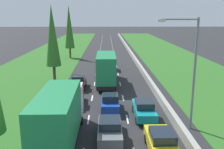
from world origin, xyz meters
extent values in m
plane|color=#28282B|center=(0.00, 60.00, 0.00)|extent=(300.00, 300.00, 0.00)
cube|color=#2D6623|center=(-12.65, 60.00, 0.02)|extent=(14.00, 140.00, 0.04)
cube|color=#2D6623|center=(14.35, 60.00, 0.02)|extent=(14.00, 140.00, 0.04)
cube|color=#9E9B93|center=(5.70, 60.00, 0.42)|extent=(0.44, 120.00, 0.85)
cube|color=white|center=(-1.75, 21.00, 0.01)|extent=(0.14, 2.00, 0.01)
cube|color=white|center=(-1.75, 27.00, 0.01)|extent=(0.14, 2.00, 0.01)
cube|color=white|center=(-1.75, 33.00, 0.01)|extent=(0.14, 2.00, 0.01)
cube|color=white|center=(-1.75, 39.00, 0.01)|extent=(0.14, 2.00, 0.01)
cube|color=white|center=(-1.75, 45.00, 0.01)|extent=(0.14, 2.00, 0.01)
cube|color=white|center=(-1.75, 51.00, 0.01)|extent=(0.14, 2.00, 0.01)
cube|color=white|center=(-1.75, 57.00, 0.01)|extent=(0.14, 2.00, 0.01)
cube|color=white|center=(-1.75, 63.00, 0.01)|extent=(0.14, 2.00, 0.01)
cube|color=white|center=(-1.75, 69.00, 0.01)|extent=(0.14, 2.00, 0.01)
cube|color=white|center=(-1.75, 75.00, 0.01)|extent=(0.14, 2.00, 0.01)
cube|color=white|center=(-1.75, 81.00, 0.01)|extent=(0.14, 2.00, 0.01)
cube|color=white|center=(-1.75, 87.00, 0.01)|extent=(0.14, 2.00, 0.01)
cube|color=white|center=(-1.75, 93.00, 0.01)|extent=(0.14, 2.00, 0.01)
cube|color=white|center=(-1.75, 99.00, 0.01)|extent=(0.14, 2.00, 0.01)
cube|color=white|center=(-1.75, 105.00, 0.01)|extent=(0.14, 2.00, 0.01)
cube|color=white|center=(-1.75, 111.00, 0.01)|extent=(0.14, 2.00, 0.01)
cube|color=white|center=(-1.75, 117.00, 0.01)|extent=(0.14, 2.00, 0.01)
cube|color=white|center=(1.75, 21.00, 0.01)|extent=(0.14, 2.00, 0.01)
cube|color=white|center=(1.75, 27.00, 0.01)|extent=(0.14, 2.00, 0.01)
cube|color=white|center=(1.75, 33.00, 0.01)|extent=(0.14, 2.00, 0.01)
cube|color=white|center=(1.75, 39.00, 0.01)|extent=(0.14, 2.00, 0.01)
cube|color=white|center=(1.75, 45.00, 0.01)|extent=(0.14, 2.00, 0.01)
cube|color=white|center=(1.75, 51.00, 0.01)|extent=(0.14, 2.00, 0.01)
cube|color=white|center=(1.75, 57.00, 0.01)|extent=(0.14, 2.00, 0.01)
cube|color=white|center=(1.75, 63.00, 0.01)|extent=(0.14, 2.00, 0.01)
cube|color=white|center=(1.75, 69.00, 0.01)|extent=(0.14, 2.00, 0.01)
cube|color=white|center=(1.75, 75.00, 0.01)|extent=(0.14, 2.00, 0.01)
cube|color=white|center=(1.75, 81.00, 0.01)|extent=(0.14, 2.00, 0.01)
cube|color=white|center=(1.75, 87.00, 0.01)|extent=(0.14, 2.00, 0.01)
cube|color=white|center=(1.75, 93.00, 0.01)|extent=(0.14, 2.00, 0.01)
cube|color=white|center=(1.75, 99.00, 0.01)|extent=(0.14, 2.00, 0.01)
cube|color=white|center=(1.75, 105.00, 0.01)|extent=(0.14, 2.00, 0.01)
cube|color=white|center=(1.75, 111.00, 0.01)|extent=(0.14, 2.00, 0.01)
cube|color=white|center=(1.75, 117.00, 0.01)|extent=(0.14, 2.00, 0.01)
cube|color=black|center=(-3.40, 16.72, 0.60)|extent=(2.20, 9.40, 0.56)
cube|color=white|center=(-3.40, 20.32, 2.13)|extent=(2.40, 2.20, 2.50)
cube|color=#1E7F47|center=(-3.40, 15.62, 2.53)|extent=(2.44, 7.20, 3.30)
cylinder|color=black|center=(-4.52, 20.02, 0.32)|extent=(0.22, 0.64, 0.64)
cylinder|color=black|center=(-2.28, 20.02, 0.32)|extent=(0.22, 0.64, 0.64)
cube|color=slate|center=(0.11, 17.39, 0.68)|extent=(1.76, 4.50, 0.72)
cube|color=#19232D|center=(0.11, 17.24, 1.34)|extent=(1.56, 1.90, 0.60)
cylinder|color=black|center=(-0.69, 18.78, 0.32)|extent=(0.22, 0.64, 0.64)
cylinder|color=black|center=(0.91, 18.78, 0.32)|extent=(0.22, 0.64, 0.64)
cylinder|color=black|center=(-0.69, 15.99, 0.32)|extent=(0.22, 0.64, 0.64)
cylinder|color=black|center=(0.91, 15.99, 0.32)|extent=(0.22, 0.64, 0.64)
cube|color=red|center=(-3.52, 25.09, 0.70)|extent=(1.68, 3.90, 0.76)
cube|color=#19232D|center=(-3.52, 24.79, 1.40)|extent=(1.52, 1.60, 0.64)
cylinder|color=black|center=(-4.28, 26.30, 0.32)|extent=(0.22, 0.64, 0.64)
cylinder|color=black|center=(-2.76, 26.30, 0.32)|extent=(0.22, 0.64, 0.64)
cylinder|color=black|center=(-4.28, 23.89, 0.32)|extent=(0.22, 0.64, 0.64)
cylinder|color=black|center=(-2.76, 23.89, 0.32)|extent=(0.22, 0.64, 0.64)
cube|color=#1E47B7|center=(0.23, 23.27, 0.70)|extent=(1.68, 3.90, 0.76)
cube|color=#19232D|center=(0.23, 22.97, 1.40)|extent=(1.52, 1.60, 0.64)
cylinder|color=black|center=(-0.53, 24.48, 0.32)|extent=(0.22, 0.64, 0.64)
cylinder|color=black|center=(0.99, 24.48, 0.32)|extent=(0.22, 0.64, 0.64)
cylinder|color=black|center=(-0.53, 22.06, 0.32)|extent=(0.22, 0.64, 0.64)
cylinder|color=black|center=(0.99, 22.06, 0.32)|extent=(0.22, 0.64, 0.64)
cube|color=black|center=(-0.15, 33.31, 0.60)|extent=(2.20, 9.40, 0.56)
cube|color=slate|center=(-0.15, 36.91, 2.13)|extent=(2.40, 2.20, 2.50)
cube|color=#1E7F47|center=(-0.15, 32.21, 2.53)|extent=(2.44, 7.20, 3.30)
cylinder|color=black|center=(-1.27, 36.61, 0.32)|extent=(0.22, 0.64, 0.64)
cylinder|color=black|center=(0.97, 36.61, 0.32)|extent=(0.22, 0.64, 0.64)
cylinder|color=black|center=(-1.27, 31.13, 0.32)|extent=(0.22, 0.64, 0.64)
cylinder|color=black|center=(0.97, 31.13, 0.32)|extent=(0.22, 0.64, 0.64)
cylinder|color=black|center=(-1.27, 30.05, 0.32)|extent=(0.22, 0.64, 0.64)
cylinder|color=black|center=(0.97, 30.05, 0.32)|extent=(0.22, 0.64, 0.64)
cube|color=#237A33|center=(-0.14, 42.77, 1.02)|extent=(1.90, 4.90, 1.40)
cube|color=#237A33|center=(-0.14, 42.47, 2.27)|extent=(1.80, 3.10, 1.10)
cylinder|color=black|center=(-1.01, 44.29, 0.32)|extent=(0.22, 0.64, 0.64)
cylinder|color=black|center=(0.73, 44.29, 0.32)|extent=(0.22, 0.64, 0.64)
cylinder|color=black|center=(-1.01, 41.25, 0.32)|extent=(0.22, 0.64, 0.64)
cylinder|color=black|center=(0.73, 41.25, 0.32)|extent=(0.22, 0.64, 0.64)
cube|color=maroon|center=(-3.65, 31.03, 0.70)|extent=(1.68, 3.90, 0.76)
cube|color=#19232D|center=(-3.65, 30.73, 1.40)|extent=(1.52, 1.60, 0.64)
cylinder|color=black|center=(-4.41, 32.24, 0.32)|extent=(0.22, 0.64, 0.64)
cylinder|color=black|center=(-2.89, 32.24, 0.32)|extent=(0.22, 0.64, 0.64)
cylinder|color=black|center=(-4.41, 29.82, 0.32)|extent=(0.22, 0.64, 0.64)
cylinder|color=black|center=(-2.89, 29.82, 0.32)|extent=(0.22, 0.64, 0.64)
cube|color=yellow|center=(3.59, 15.31, 0.68)|extent=(1.76, 4.50, 0.72)
cube|color=#19232D|center=(3.59, 15.16, 1.34)|extent=(1.56, 1.90, 0.60)
cylinder|color=black|center=(2.79, 16.70, 0.32)|extent=(0.22, 0.64, 0.64)
cylinder|color=black|center=(4.39, 16.70, 0.32)|extent=(0.22, 0.64, 0.64)
cube|color=teal|center=(3.29, 21.42, 0.68)|extent=(1.76, 4.50, 0.72)
cube|color=#19232D|center=(3.29, 21.27, 1.34)|extent=(1.56, 1.90, 0.60)
cylinder|color=black|center=(2.49, 22.82, 0.32)|extent=(0.22, 0.64, 0.64)
cylinder|color=black|center=(4.09, 22.82, 0.32)|extent=(0.22, 0.64, 0.64)
cylinder|color=black|center=(2.49, 20.03, 0.32)|extent=(0.22, 0.64, 0.64)
cylinder|color=black|center=(4.09, 20.03, 0.32)|extent=(0.22, 0.64, 0.64)
cylinder|color=#4C3823|center=(-7.53, 34.94, 1.10)|extent=(0.40, 0.40, 2.20)
cone|color=#2D6623|center=(-7.53, 34.94, 6.41)|extent=(2.07, 2.07, 8.43)
cylinder|color=#4C3823|center=(-8.03, 54.75, 1.10)|extent=(0.40, 0.40, 2.20)
cone|color=#2D6623|center=(-8.03, 54.75, 6.70)|extent=(2.08, 2.08, 9.01)
cylinder|color=gray|center=(6.81, 19.01, 4.50)|extent=(0.20, 0.20, 9.00)
cylinder|color=gray|center=(5.41, 19.01, 8.85)|extent=(2.80, 0.12, 0.12)
cube|color=silver|center=(4.01, 19.01, 8.75)|extent=(0.60, 0.28, 0.20)
camera|label=1|loc=(-0.12, -0.11, 9.14)|focal=40.35mm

